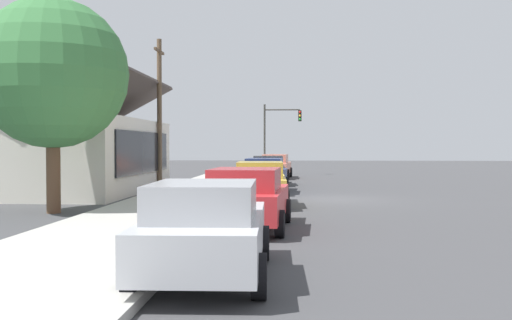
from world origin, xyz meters
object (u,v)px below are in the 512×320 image
car_silver (206,229)px  car_cherry (247,198)px  fire_hydrant_red (237,180)px  car_mustard (260,183)px  car_charcoal (268,170)px  traffic_light_main (279,128)px  utility_pole_wooden (159,110)px  car_navy (265,175)px  car_coral (276,166)px  shade_tree (53,74)px

car_silver → car_cherry: same height
car_cherry → fire_hydrant_red: 12.94m
car_cherry → car_mustard: size_ratio=1.01×
car_silver → fire_hydrant_red: car_silver is taller
car_cherry → car_charcoal: same height
car_mustard → traffic_light_main: traffic_light_main is taller
fire_hydrant_red → utility_pole_wooden: bearing=74.8°
utility_pole_wooden → car_navy: bearing=-112.3°
car_coral → utility_pole_wooden: size_ratio=0.65×
car_coral → fire_hydrant_red: (-10.55, 1.57, -0.32)m
car_mustard → fire_hydrant_red: car_mustard is taller
car_cherry → traffic_light_main: (27.92, -0.13, 2.68)m
car_silver → car_coral: bearing=-2.2°
car_silver → fire_hydrant_red: 18.44m
shade_tree → car_mustard: bearing=-67.3°
car_charcoal → traffic_light_main: 11.06m
car_navy → shade_tree: bearing=145.2°
car_mustard → car_charcoal: (11.29, 0.23, 0.00)m
car_silver → car_coral: same height
car_mustard → shade_tree: size_ratio=0.65×
car_charcoal → car_coral: size_ratio=0.95×
utility_pole_wooden → fire_hydrant_red: size_ratio=10.56×
car_silver → car_navy: bearing=-2.2°
car_navy → shade_tree: 11.24m
car_navy → traffic_light_main: bearing=1.3°
car_charcoal → traffic_light_main: bearing=-5.1°
car_navy → car_charcoal: size_ratio=1.04×
shade_tree → traffic_light_main: shade_tree is taller
car_navy → utility_pole_wooden: size_ratio=0.64×
utility_pole_wooden → fire_hydrant_red: 5.38m
traffic_light_main → utility_pole_wooden: 15.09m
car_cherry → fire_hydrant_red: size_ratio=6.33×
car_cherry → car_mustard: 5.90m
traffic_light_main → utility_pole_wooden: (-13.98, 5.66, 0.44)m
traffic_light_main → car_navy: bearing=179.2°
car_coral → utility_pole_wooden: 11.41m
shade_tree → fire_hydrant_red: bearing=-27.1°
car_charcoal → utility_pole_wooden: size_ratio=0.62×
car_cherry → utility_pole_wooden: size_ratio=0.60×
car_silver → traffic_light_main: bearing=-2.3°
car_coral → utility_pole_wooden: (-9.46, 5.57, 3.11)m
car_silver → car_mustard: size_ratio=1.02×
car_silver → shade_tree: (8.73, 6.25, 3.64)m
car_coral → fire_hydrant_red: bearing=174.7°
car_cherry → utility_pole_wooden: bearing=24.3°
car_mustard → fire_hydrant_red: bearing=10.2°
car_navy → car_cherry: bearing=-177.5°
car_mustard → fire_hydrant_red: (6.95, 1.54, -0.32)m
car_cherry → shade_tree: 8.08m
car_cherry → shade_tree: (3.19, 6.48, 3.64)m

